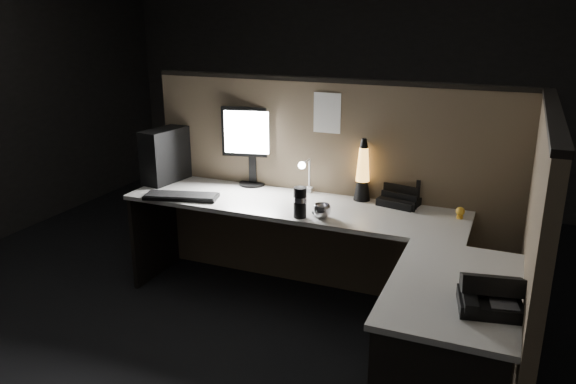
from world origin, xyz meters
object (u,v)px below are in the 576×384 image
at_px(lava_lamp, 363,175).
at_px(desk_phone, 489,296).
at_px(keyboard, 181,196).
at_px(monitor, 252,138).
at_px(pc_tower, 165,155).

relative_size(lava_lamp, desk_phone, 1.42).
height_order(keyboard, desk_phone, desk_phone).
distance_m(monitor, lava_lamp, 0.86).
height_order(monitor, desk_phone, monitor).
bearing_deg(keyboard, desk_phone, -35.68).
bearing_deg(desk_phone, lava_lamp, 115.95).
bearing_deg(keyboard, lava_lamp, 5.88).
bearing_deg(monitor, keyboard, -134.13).
distance_m(pc_tower, desk_phone, 2.62).
relative_size(pc_tower, monitor, 0.70).
bearing_deg(pc_tower, monitor, 23.56).
height_order(monitor, lava_lamp, monitor).
bearing_deg(monitor, pc_tower, -176.31).
xyz_separation_m(pc_tower, monitor, (0.64, 0.18, 0.15)).
xyz_separation_m(pc_tower, keyboard, (0.33, -0.31, -0.19)).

